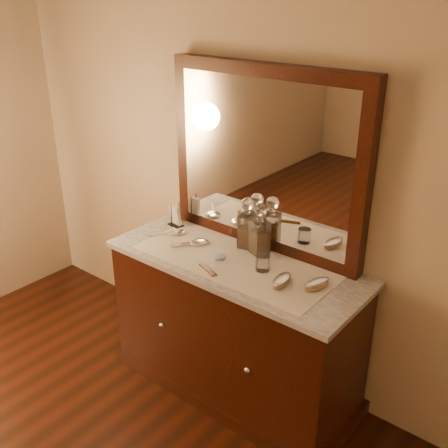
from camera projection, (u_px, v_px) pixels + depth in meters
The scene contains 18 objects.
dresser_cabinet at pixel (235, 328), 3.01m from camera, with size 1.40×0.55×0.82m, color black.
dresser_plinth at pixel (234, 379), 3.16m from camera, with size 1.46×0.59×0.08m, color black.
knob_left at pixel (162, 325), 2.96m from camera, with size 0.04×0.04×0.04m, color silver.
knob_right at pixel (248, 370), 2.62m from camera, with size 0.04×0.04×0.04m, color silver.
marble_top at pixel (236, 263), 2.83m from camera, with size 1.44×0.59×0.03m, color white.
mirror_frame at pixel (265, 160), 2.79m from camera, with size 1.20×0.08×1.00m, color black.
mirror_glass at pixel (261, 162), 2.77m from camera, with size 1.06×0.01×0.86m, color white.
lace_runner at pixel (233, 261), 2.81m from camera, with size 1.10×0.45×0.00m, color silver.
pin_dish at pixel (218, 257), 2.84m from camera, with size 0.08×0.08×0.01m, color silver.
comb at pixel (208, 269), 2.72m from camera, with size 0.15×0.03×0.01m, color brown.
napkin_rack at pixel (175, 217), 3.21m from camera, with size 0.11×0.08×0.15m.
decanter_left at pixel (247, 228), 2.92m from camera, with size 0.11×0.11×0.30m.
decanter_right at pixel (260, 234), 2.85m from camera, with size 0.12×0.12×0.29m.
brush_near at pixel (282, 281), 2.58m from camera, with size 0.09×0.16×0.04m.
brush_far at pixel (317, 284), 2.56m from camera, with size 0.10×0.16×0.04m.
hand_mirror_outer at pixel (173, 233), 3.11m from camera, with size 0.19×0.20×0.02m.
hand_mirror_inner at pixel (196, 242), 2.99m from camera, with size 0.17×0.21×0.02m.
tumblers at pixel (263, 263), 2.71m from camera, with size 0.07×0.07×0.08m.
Camera 1 is at (1.52, -0.02, 2.20)m, focal length 42.26 mm.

